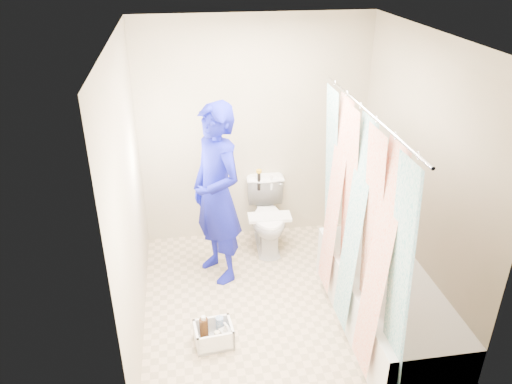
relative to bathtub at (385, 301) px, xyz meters
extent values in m
plane|color=tan|center=(-0.85, 0.43, -0.27)|extent=(2.60, 2.60, 0.00)
cube|color=white|center=(-0.85, 0.43, 2.13)|extent=(2.40, 2.60, 0.02)
cube|color=#B8A88E|center=(-0.85, 1.73, 0.93)|extent=(2.40, 0.02, 2.40)
cube|color=#B8A88E|center=(-0.85, -0.88, 0.93)|extent=(2.40, 0.02, 2.40)
cube|color=#B8A88E|center=(-2.05, 0.43, 0.93)|extent=(0.02, 2.60, 2.40)
cube|color=#B8A88E|center=(0.35, 0.43, 0.93)|extent=(0.02, 2.60, 2.40)
cube|color=white|center=(0.00, 0.00, -0.02)|extent=(0.70, 1.75, 0.50)
cube|color=white|center=(0.00, 0.00, 0.19)|extent=(0.58, 1.63, 0.06)
cylinder|color=silver|center=(-0.33, 0.00, 1.68)|extent=(0.02, 1.90, 0.02)
cube|color=white|center=(-0.33, 0.00, 0.75)|extent=(0.06, 1.75, 1.80)
imported|color=white|center=(-0.76, 1.40, 0.10)|extent=(0.44, 0.73, 0.73)
cube|color=white|center=(-0.76, 1.28, 0.16)|extent=(0.46, 0.22, 0.03)
cylinder|color=black|center=(-0.82, 1.60, 0.43)|extent=(0.03, 0.03, 0.21)
cylinder|color=gold|center=(-0.82, 1.60, 0.55)|extent=(0.06, 0.06, 0.03)
cylinder|color=white|center=(-0.69, 1.59, 0.41)|extent=(0.03, 0.03, 0.17)
imported|color=navy|center=(-1.32, 0.99, 0.62)|extent=(0.67, 0.77, 1.77)
cube|color=white|center=(-1.46, 0.01, -0.25)|extent=(0.33, 0.28, 0.03)
cube|color=white|center=(-1.61, 0.00, -0.17)|extent=(0.04, 0.25, 0.19)
cube|color=white|center=(-1.32, 0.02, -0.17)|extent=(0.04, 0.25, 0.19)
cube|color=white|center=(-1.45, -0.10, -0.17)|extent=(0.31, 0.05, 0.19)
cube|color=white|center=(-1.47, 0.12, -0.17)|extent=(0.31, 0.05, 0.19)
cylinder|color=#391F0B|center=(-1.54, 0.04, -0.13)|extent=(0.07, 0.07, 0.21)
cylinder|color=silver|center=(-1.41, 0.07, -0.14)|extent=(0.07, 0.07, 0.19)
cylinder|color=beige|center=(-1.44, -0.04, -0.17)|extent=(0.05, 0.05, 0.13)
cylinder|color=#391F0B|center=(-1.53, -0.06, -0.21)|extent=(0.06, 0.06, 0.06)
cylinder|color=gold|center=(-1.53, -0.06, -0.17)|extent=(0.06, 0.06, 0.01)
imported|color=white|center=(-1.37, -0.02, -0.14)|extent=(0.12, 0.12, 0.20)
camera|label=1|loc=(-1.61, -3.13, 2.75)|focal=35.00mm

